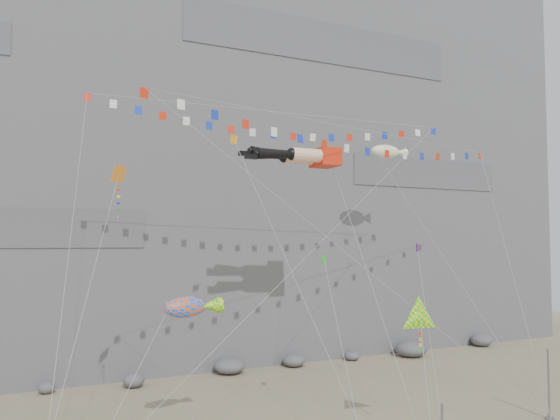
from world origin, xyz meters
TOP-DOWN VIEW (x-y plane):
  - cliff at (0.00, 32.00)m, footprint 80.00×28.00m
  - talus_boulders at (0.00, 17.00)m, footprint 60.00×3.00m
  - anchor_pole_right at (14.04, -2.35)m, footprint 0.12×0.12m
  - legs_kite at (1.81, 7.50)m, footprint 7.20×16.32m
  - flag_banner_upper at (0.99, 8.67)m, footprint 29.51×12.56m
  - flag_banner_lower at (4.83, 4.85)m, footprint 30.53×11.83m
  - harlequin_kite at (-11.16, 3.88)m, footprint 5.36×8.65m
  - fish_windsock at (-7.71, 2.67)m, footprint 8.43×6.90m
  - delta_kite at (3.98, -2.49)m, footprint 4.64×5.49m
  - blimp_windsock at (12.23, 11.78)m, footprint 4.14×14.30m
  - small_kite_a at (-3.62, 6.01)m, footprint 3.41×12.88m
  - small_kite_b at (8.62, 3.35)m, footprint 6.93×10.40m
  - small_kite_c at (0.33, 1.60)m, footprint 2.79×8.49m

SIDE VIEW (x-z plane):
  - talus_boulders at x=0.00m, z-range 0.00..1.20m
  - anchor_pole_right at x=14.04m, z-range 0.00..4.31m
  - delta_kite at x=3.98m, z-range 2.25..11.38m
  - fish_windsock at x=-7.71m, z-range 1.73..13.13m
  - small_kite_c at x=0.33m, z-range 3.41..16.16m
  - small_kite_b at x=8.62m, z-range 2.61..18.24m
  - harlequin_kite at x=-11.16m, z-range 6.09..23.10m
  - legs_kite at x=1.81m, z-range 5.55..28.42m
  - small_kite_a at x=-3.62m, z-range 6.47..27.97m
  - blimp_windsock at x=12.23m, z-range 7.06..30.27m
  - flag_banner_lower at x=4.83m, z-range 7.68..29.72m
  - flag_banner_upper at x=0.99m, z-range 6.03..34.48m
  - cliff at x=0.00m, z-range 0.00..50.00m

